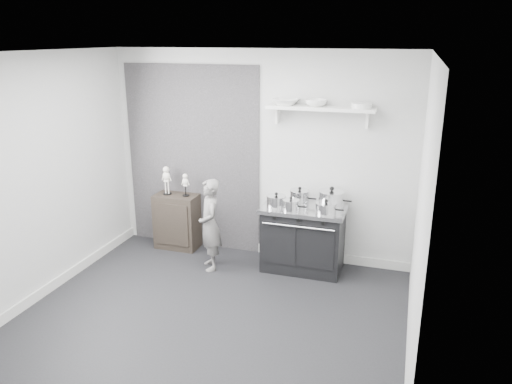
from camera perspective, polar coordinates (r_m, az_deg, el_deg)
ground at (r=5.44m, az=-5.44°, el=-14.19°), size 4.00×4.00×0.00m
room_shell at (r=4.96m, az=-6.25°, el=3.25°), size 4.02×3.62×2.71m
wall_shelf at (r=6.07m, az=7.39°, el=9.38°), size 1.30×0.26×0.24m
stove at (r=6.32m, az=5.41°, el=-5.22°), size 1.03×0.65×0.83m
side_cabinet at (r=7.02m, az=-8.99°, el=-3.31°), size 0.59×0.34×0.77m
child at (r=6.27m, az=-5.28°, el=-3.75°), size 0.46×0.51×1.17m
pot_front_left at (r=6.12m, az=2.33°, el=-1.07°), size 0.33×0.24×0.19m
pot_back_left at (r=6.26m, az=5.01°, el=-0.55°), size 0.34×0.25×0.22m
pot_back_right at (r=6.18m, az=8.62°, el=-0.78°), size 0.41×0.33×0.26m
pot_front_right at (r=5.97m, az=8.00°, el=-1.81°), size 0.34×0.25×0.18m
pot_front_center at (r=6.01m, az=4.01°, el=-1.50°), size 0.29×0.21×0.18m
skeleton_full at (r=6.89m, az=-10.19°, el=1.55°), size 0.13×0.08×0.45m
skeleton_torso at (r=6.78m, az=-8.07°, el=0.99°), size 0.10×0.06×0.36m
bowl_large at (r=6.15m, az=3.39°, el=10.25°), size 0.32×0.32×0.08m
bowl_small at (r=6.07m, az=6.86°, el=10.08°), size 0.26×0.26×0.08m
plate_stack at (r=5.99m, az=11.97°, el=9.64°), size 0.24×0.24×0.06m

